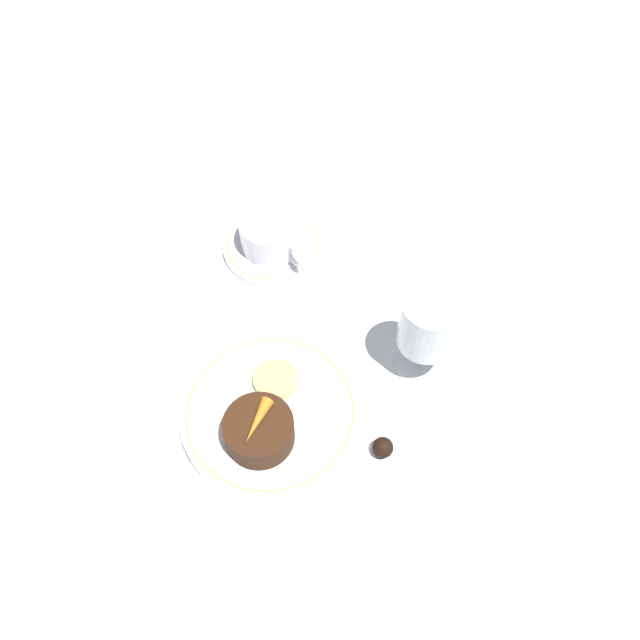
{
  "coord_description": "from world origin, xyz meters",
  "views": [
    {
      "loc": [
        0.31,
        -0.2,
        0.7
      ],
      "look_at": [
        -0.07,
        0.06,
        0.04
      ],
      "focal_mm": 35.0,
      "sensor_mm": 36.0,
      "label": 1
    }
  ],
  "objects_px": {
    "fork": "(206,322)",
    "dessert_cake": "(259,431)",
    "dinner_plate": "(270,412)",
    "wine_glass": "(428,326)",
    "coffee_cup": "(273,232)"
  },
  "relations": [
    {
      "from": "dinner_plate",
      "to": "wine_glass",
      "type": "height_order",
      "value": "wine_glass"
    },
    {
      "from": "coffee_cup",
      "to": "dessert_cake",
      "type": "bearing_deg",
      "value": -35.32
    },
    {
      "from": "wine_glass",
      "to": "dessert_cake",
      "type": "bearing_deg",
      "value": -95.74
    },
    {
      "from": "dinner_plate",
      "to": "fork",
      "type": "bearing_deg",
      "value": 179.48
    },
    {
      "from": "dessert_cake",
      "to": "fork",
      "type": "bearing_deg",
      "value": 171.02
    },
    {
      "from": "coffee_cup",
      "to": "wine_glass",
      "type": "bearing_deg",
      "value": 10.1
    },
    {
      "from": "coffee_cup",
      "to": "fork",
      "type": "distance_m",
      "value": 0.17
    },
    {
      "from": "fork",
      "to": "dessert_cake",
      "type": "relative_size",
      "value": 2.26
    },
    {
      "from": "dinner_plate",
      "to": "wine_glass",
      "type": "bearing_deg",
      "value": 76.77
    },
    {
      "from": "coffee_cup",
      "to": "fork",
      "type": "relative_size",
      "value": 0.66
    },
    {
      "from": "wine_glass",
      "to": "coffee_cup",
      "type": "bearing_deg",
      "value": -169.9
    },
    {
      "from": "dinner_plate",
      "to": "coffee_cup",
      "type": "bearing_deg",
      "value": 146.69
    },
    {
      "from": "dinner_plate",
      "to": "dessert_cake",
      "type": "relative_size",
      "value": 2.67
    },
    {
      "from": "dessert_cake",
      "to": "dinner_plate",
      "type": "bearing_deg",
      "value": 129.83
    },
    {
      "from": "wine_glass",
      "to": "dessert_cake",
      "type": "relative_size",
      "value": 1.57
    }
  ]
}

